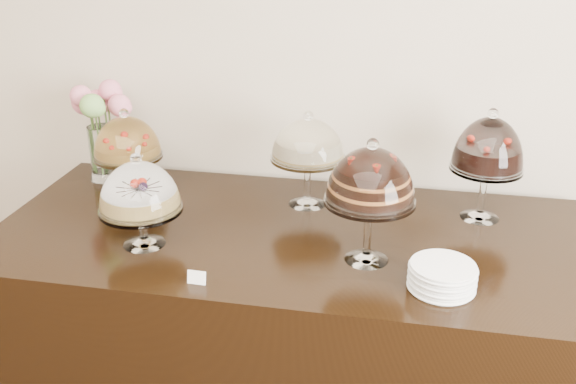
% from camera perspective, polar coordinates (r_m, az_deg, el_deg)
% --- Properties ---
extents(wall_back, '(5.00, 0.04, 3.00)m').
position_cam_1_polar(wall_back, '(2.72, -0.00, 13.42)').
color(wall_back, beige).
rests_on(wall_back, ground).
extents(display_counter, '(2.20, 1.00, 0.90)m').
position_cam_1_polar(display_counter, '(2.61, 0.22, -12.31)').
color(display_counter, black).
rests_on(display_counter, ground).
extents(cake_stand_sugar_sponge, '(0.29, 0.29, 0.34)m').
position_cam_1_polar(cake_stand_sugar_sponge, '(2.26, -13.09, 0.05)').
color(cake_stand_sugar_sponge, white).
rests_on(cake_stand_sugar_sponge, display_counter).
extents(cake_stand_choco_layer, '(0.30, 0.30, 0.44)m').
position_cam_1_polar(cake_stand_choco_layer, '(2.08, 7.36, 1.04)').
color(cake_stand_choco_layer, white).
rests_on(cake_stand_choco_layer, display_counter).
extents(cake_stand_cheesecake, '(0.30, 0.30, 0.39)m').
position_cam_1_polar(cake_stand_cheesecake, '(2.50, 1.78, 4.29)').
color(cake_stand_cheesecake, white).
rests_on(cake_stand_cheesecake, display_counter).
extents(cake_stand_dark_choco, '(0.27, 0.27, 0.44)m').
position_cam_1_polar(cake_stand_dark_choco, '(2.48, 17.38, 3.64)').
color(cake_stand_dark_choco, white).
rests_on(cake_stand_dark_choco, display_counter).
extents(cake_stand_fruit_tart, '(0.28, 0.28, 0.36)m').
position_cam_1_polar(cake_stand_fruit_tart, '(2.71, -14.13, 4.38)').
color(cake_stand_fruit_tart, white).
rests_on(cake_stand_fruit_tart, display_counter).
extents(flower_vase, '(0.26, 0.28, 0.43)m').
position_cam_1_polar(flower_vase, '(2.86, -16.45, 6.31)').
color(flower_vase, white).
rests_on(flower_vase, display_counter).
extents(plate_stack, '(0.21, 0.21, 0.08)m').
position_cam_1_polar(plate_stack, '(2.07, 13.54, -7.32)').
color(plate_stack, white).
rests_on(plate_stack, display_counter).
extents(price_card_left, '(0.06, 0.02, 0.04)m').
position_cam_1_polar(price_card_left, '(2.07, -8.13, -7.53)').
color(price_card_left, white).
rests_on(price_card_left, display_counter).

